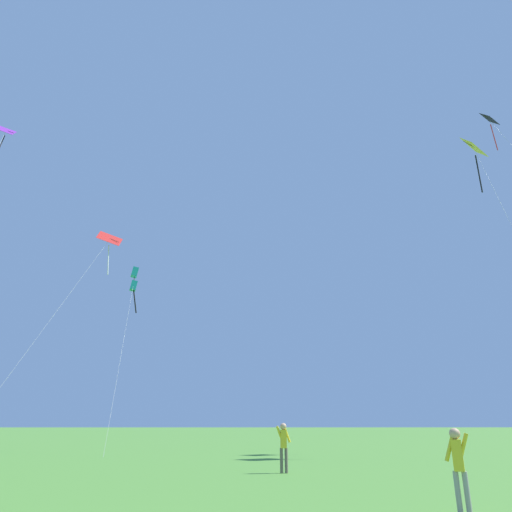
{
  "coord_description": "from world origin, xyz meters",
  "views": [
    {
      "loc": [
        -0.77,
        -2.88,
        1.76
      ],
      "look_at": [
        -0.43,
        27.28,
        12.5
      ],
      "focal_mm": 32.93,
      "sensor_mm": 36.0,
      "label": 1
    }
  ],
  "objects_px": {
    "kite_red_high": "(107,247)",
    "kite_yellow_diamond": "(477,159)",
    "kite_teal_box": "(134,280)",
    "person_in_blue_jacket": "(458,462)",
    "kite_black_large": "(497,131)",
    "person_with_spool": "(284,443)"
  },
  "relations": [
    {
      "from": "kite_teal_box",
      "to": "kite_yellow_diamond",
      "type": "bearing_deg",
      "value": -15.77
    },
    {
      "from": "kite_red_high",
      "to": "person_in_blue_jacket",
      "type": "xyz_separation_m",
      "value": [
        15.36,
        -23.12,
        -13.42
      ]
    },
    {
      "from": "kite_black_large",
      "to": "kite_red_high",
      "type": "distance_m",
      "value": 32.1
    },
    {
      "from": "kite_red_high",
      "to": "kite_black_large",
      "type": "bearing_deg",
      "value": -3.69
    },
    {
      "from": "kite_black_large",
      "to": "kite_teal_box",
      "type": "distance_m",
      "value": 31.06
    },
    {
      "from": "person_with_spool",
      "to": "kite_teal_box",
      "type": "bearing_deg",
      "value": 123.07
    },
    {
      "from": "kite_teal_box",
      "to": "person_in_blue_jacket",
      "type": "xyz_separation_m",
      "value": [
        13.35,
        -24.28,
        -11.14
      ]
    },
    {
      "from": "person_in_blue_jacket",
      "to": "person_with_spool",
      "type": "bearing_deg",
      "value": 109.86
    },
    {
      "from": "kite_black_large",
      "to": "person_in_blue_jacket",
      "type": "bearing_deg",
      "value": -125.92
    },
    {
      "from": "person_with_spool",
      "to": "person_in_blue_jacket",
      "type": "distance_m",
      "value": 9.02
    },
    {
      "from": "person_with_spool",
      "to": "person_in_blue_jacket",
      "type": "relative_size",
      "value": 1.06
    },
    {
      "from": "kite_yellow_diamond",
      "to": "kite_teal_box",
      "type": "height_order",
      "value": "kite_yellow_diamond"
    },
    {
      "from": "kite_red_high",
      "to": "person_with_spool",
      "type": "distance_m",
      "value": 23.32
    },
    {
      "from": "kite_yellow_diamond",
      "to": "person_in_blue_jacket",
      "type": "height_order",
      "value": "kite_yellow_diamond"
    },
    {
      "from": "kite_black_large",
      "to": "kite_red_high",
      "type": "bearing_deg",
      "value": 176.31
    },
    {
      "from": "kite_black_large",
      "to": "kite_yellow_diamond",
      "type": "distance_m",
      "value": 7.43
    },
    {
      "from": "kite_teal_box",
      "to": "person_with_spool",
      "type": "xyz_separation_m",
      "value": [
        10.28,
        -15.79,
        -11.09
      ]
    },
    {
      "from": "kite_black_large",
      "to": "person_with_spool",
      "type": "distance_m",
      "value": 31.78
    },
    {
      "from": "kite_red_high",
      "to": "kite_yellow_diamond",
      "type": "bearing_deg",
      "value": -12.26
    },
    {
      "from": "person_with_spool",
      "to": "person_in_blue_jacket",
      "type": "bearing_deg",
      "value": -70.14
    },
    {
      "from": "kite_red_high",
      "to": "kite_teal_box",
      "type": "relative_size",
      "value": 1.21
    },
    {
      "from": "kite_yellow_diamond",
      "to": "kite_red_high",
      "type": "height_order",
      "value": "kite_yellow_diamond"
    }
  ]
}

